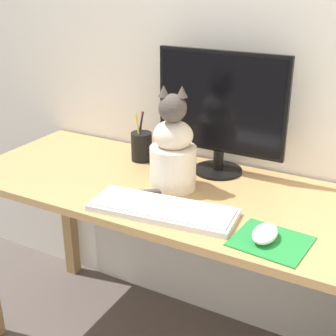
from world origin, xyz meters
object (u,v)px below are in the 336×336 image
Objects in this scene: cat at (173,151)px; pen_cup at (142,146)px; computer_mouse_right at (265,234)px; keyboard at (163,209)px; monitor at (220,110)px.

pen_cup is at bearing 125.15° from cat.
pen_cup reaches higher than computer_mouse_right.
keyboard is 0.21m from cat.
cat is (-0.08, -0.19, -0.10)m from monitor.
monitor is 0.23m from cat.
keyboard is at bearing 178.74° from computer_mouse_right.
keyboard is 2.45× the size of pen_cup.
cat is 1.86× the size of pen_cup.
keyboard is (-0.02, -0.36, -0.22)m from monitor.
computer_mouse_right is at bearing -29.83° from pen_cup.
monitor reaches higher than computer_mouse_right.
keyboard is 0.31m from computer_mouse_right.
pen_cup reaches higher than keyboard.
monitor reaches higher than keyboard.
computer_mouse_right is at bearing -43.68° from cat.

